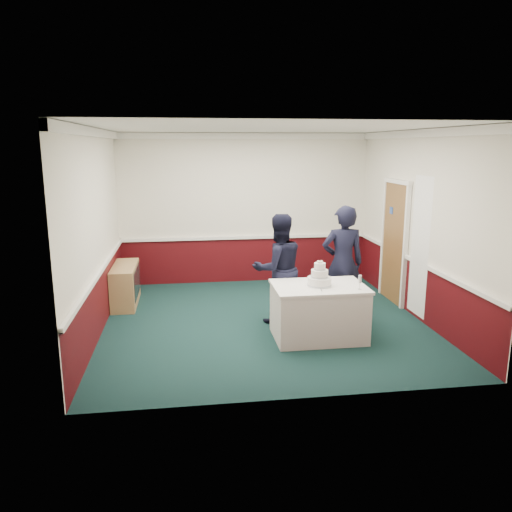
{
  "coord_description": "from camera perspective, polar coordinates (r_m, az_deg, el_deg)",
  "views": [
    {
      "loc": [
        -1.19,
        -7.45,
        2.74
      ],
      "look_at": [
        -0.15,
        -0.1,
        1.1
      ],
      "focal_mm": 35.0,
      "sensor_mm": 36.0,
      "label": 1
    }
  ],
  "objects": [
    {
      "name": "room_shell",
      "position": [
        8.19,
        0.86,
        7.04
      ],
      "size": [
        5.0,
        5.0,
        3.0
      ],
      "color": "silver",
      "rests_on": "ground"
    },
    {
      "name": "person_woman",
      "position": [
        8.03,
        9.87,
        -0.81
      ],
      "size": [
        0.69,
        0.47,
        1.84
      ],
      "primitive_type": "imported",
      "rotation": [
        0.0,
        0.0,
        3.09
      ],
      "color": "black",
      "rests_on": "ground"
    },
    {
      "name": "ground",
      "position": [
        8.02,
        0.94,
        -7.51
      ],
      "size": [
        5.0,
        5.0,
        0.0
      ],
      "primitive_type": "plane",
      "color": "#143130",
      "rests_on": "ground"
    },
    {
      "name": "champagne_flute",
      "position": [
        7.05,
        11.8,
        -2.69
      ],
      "size": [
        0.05,
        0.05,
        0.21
      ],
      "color": "silver",
      "rests_on": "cake_table"
    },
    {
      "name": "cake_knife",
      "position": [
        7.01,
        7.44,
        -3.78
      ],
      "size": [
        0.05,
        0.22,
        0.0
      ],
      "primitive_type": "cube",
      "rotation": [
        0.0,
        0.0,
        -0.14
      ],
      "color": "silver",
      "rests_on": "cake_table"
    },
    {
      "name": "sideboard",
      "position": [
        9.09,
        -14.69,
        -3.19
      ],
      "size": [
        0.41,
        1.2,
        0.7
      ],
      "color": "#A3814F",
      "rests_on": "ground"
    },
    {
      "name": "wedding_cake",
      "position": [
        7.17,
        7.27,
        -2.51
      ],
      "size": [
        0.35,
        0.35,
        0.36
      ],
      "color": "white",
      "rests_on": "cake_table"
    },
    {
      "name": "person_man",
      "position": [
        7.8,
        2.58,
        -1.46
      ],
      "size": [
        0.95,
        0.8,
        1.73
      ],
      "primitive_type": "imported",
      "rotation": [
        0.0,
        0.0,
        3.33
      ],
      "color": "black",
      "rests_on": "ground"
    },
    {
      "name": "cake_table",
      "position": [
        7.31,
        7.16,
        -6.29
      ],
      "size": [
        1.32,
        0.92,
        0.79
      ],
      "color": "white",
      "rests_on": "ground"
    }
  ]
}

